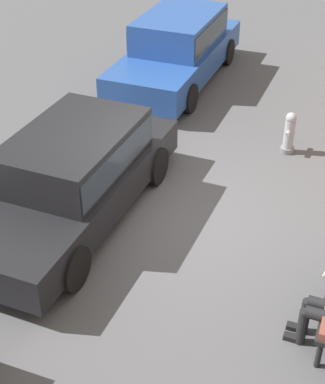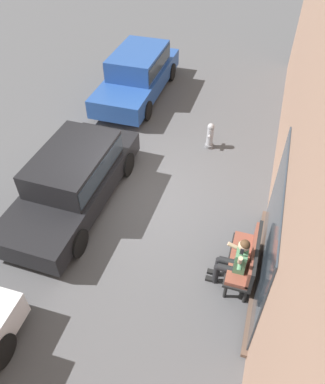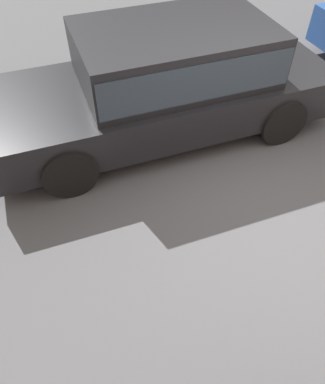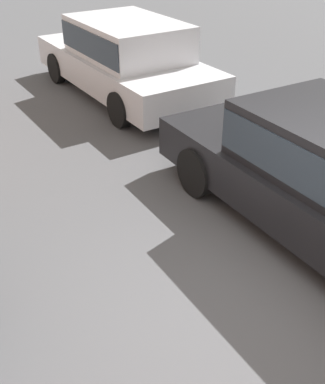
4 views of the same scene
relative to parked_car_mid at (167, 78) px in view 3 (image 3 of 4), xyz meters
name	(u,v)px [view 3 (image 3 of 4)]	position (x,y,z in m)	size (l,w,h in m)	color
ground_plane	(248,186)	(-0.50, 1.47, -0.79)	(60.00, 60.00, 0.00)	#4C4C4F
parked_car_mid	(167,78)	(0.00, 0.00, 0.00)	(4.61, 1.89, 1.43)	black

